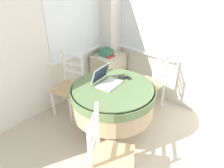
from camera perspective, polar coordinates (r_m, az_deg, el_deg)
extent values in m
cube|color=white|center=(3.63, -9.75, 18.40)|extent=(1.10, 0.01, 1.42)
cube|color=white|center=(3.82, -8.53, 7.74)|extent=(1.18, 0.07, 0.02)
cube|color=white|center=(3.70, 9.51, 18.64)|extent=(0.01, 1.10, 1.42)
cube|color=white|center=(3.89, 8.37, 8.13)|extent=(0.07, 1.18, 0.02)
cube|color=white|center=(4.05, -0.39, 16.91)|extent=(0.28, 0.28, 2.55)
cylinder|color=#4C3D2D|center=(3.26, 0.24, -12.13)|extent=(0.36, 0.36, 0.03)
cylinder|color=#4C3D2D|center=(3.02, 0.25, -6.90)|extent=(0.11, 0.11, 0.72)
cylinder|color=tan|center=(2.92, 0.26, -4.16)|extent=(1.09, 1.09, 0.37)
cylinder|color=#607A4C|center=(2.85, 0.26, -2.06)|extent=(1.11, 1.11, 0.11)
cylinder|color=#607A4C|center=(2.82, 0.27, -0.95)|extent=(1.06, 1.06, 0.02)
cube|color=silver|center=(2.86, -0.65, -0.04)|extent=(0.35, 0.26, 0.02)
cube|color=silver|center=(2.86, -0.90, 0.22)|extent=(0.30, 0.17, 0.00)
cube|color=silver|center=(2.87, -3.00, 2.74)|extent=(0.34, 0.11, 0.21)
cube|color=#192338|center=(2.87, -2.92, 2.74)|extent=(0.30, 0.10, 0.19)
ellipsoid|color=black|center=(3.00, 2.70, 1.89)|extent=(0.07, 0.10, 0.05)
cube|color=black|center=(3.02, 4.31, 1.63)|extent=(0.08, 0.11, 0.01)
cube|color=black|center=(3.02, 4.32, 1.73)|extent=(0.06, 0.08, 0.00)
cube|color=tan|center=(3.47, -11.45, -1.12)|extent=(0.51, 0.49, 0.02)
cube|color=white|center=(3.57, -15.05, -4.99)|extent=(0.04, 0.04, 0.43)
cube|color=white|center=(3.38, -10.62, -6.56)|extent=(0.04, 0.04, 0.43)
cube|color=white|center=(3.80, -11.49, -2.11)|extent=(0.04, 0.04, 0.43)
cube|color=white|center=(3.63, -7.19, -3.42)|extent=(0.04, 0.04, 0.43)
cube|color=white|center=(3.56, -12.31, 4.72)|extent=(0.04, 0.04, 0.53)
cube|color=white|center=(3.37, -7.73, 3.69)|extent=(0.04, 0.04, 0.53)
cube|color=white|center=(3.38, -10.38, 7.29)|extent=(0.11, 0.33, 0.04)
cube|color=white|center=(3.44, -10.17, 5.17)|extent=(0.11, 0.33, 0.04)
cube|color=white|center=(3.50, -9.97, 3.13)|extent=(0.11, 0.33, 0.04)
cube|color=tan|center=(3.57, 9.45, 0.09)|extent=(0.40, 0.44, 0.02)
cube|color=white|center=(3.89, 8.36, -0.92)|extent=(0.04, 0.04, 0.43)
cube|color=white|center=(3.66, 5.24, -2.93)|extent=(0.04, 0.04, 0.43)
cube|color=white|center=(3.73, 13.01, -2.96)|extent=(0.04, 0.04, 0.43)
cube|color=white|center=(3.49, 10.06, -5.23)|extent=(0.04, 0.04, 0.43)
cube|color=white|center=(3.49, 13.95, 3.95)|extent=(0.03, 0.03, 0.53)
cube|color=white|center=(3.22, 10.85, 2.06)|extent=(0.03, 0.03, 0.53)
cube|color=white|center=(3.27, 12.85, 6.18)|extent=(0.34, 0.03, 0.04)
cube|color=white|center=(3.33, 12.58, 4.02)|extent=(0.34, 0.03, 0.04)
cube|color=white|center=(3.39, 12.32, 1.93)|extent=(0.34, 0.03, 0.04)
cube|color=tan|center=(2.36, 0.20, -18.52)|extent=(0.56, 0.57, 0.02)
cube|color=white|center=(2.63, 5.07, -19.43)|extent=(0.05, 0.05, 0.43)
cube|color=white|center=(2.66, -3.43, -18.51)|extent=(0.05, 0.05, 0.43)
cube|color=white|center=(2.07, -5.88, -16.30)|extent=(0.04, 0.04, 0.53)
cube|color=white|center=(2.31, -3.82, -10.28)|extent=(0.04, 0.04, 0.53)
cube|color=white|center=(2.05, -5.02, -9.04)|extent=(0.30, 0.20, 0.04)
cube|color=white|center=(2.14, -4.86, -11.90)|extent=(0.30, 0.20, 0.04)
cube|color=white|center=(2.24, -4.70, -14.51)|extent=(0.30, 0.20, 0.04)
cube|color=beige|center=(4.18, -0.89, 3.45)|extent=(0.57, 0.42, 0.65)
cube|color=beige|center=(4.04, -0.93, 7.67)|extent=(0.59, 0.45, 0.02)
cube|color=beige|center=(3.96, 1.40, 5.31)|extent=(0.50, 0.01, 0.18)
sphere|color=olive|center=(3.96, 1.49, 5.27)|extent=(0.02, 0.02, 0.02)
cube|color=beige|center=(4.06, 1.36, 2.54)|extent=(0.50, 0.01, 0.18)
sphere|color=olive|center=(4.05, 1.45, 2.51)|extent=(0.02, 0.02, 0.02)
cube|color=beige|center=(4.16, 1.33, -0.09)|extent=(0.50, 0.01, 0.18)
sphere|color=olive|center=(4.16, 1.41, -0.13)|extent=(0.02, 0.02, 0.02)
cube|color=#387A5B|center=(3.96, -1.48, 8.25)|extent=(0.19, 0.19, 0.12)
cube|color=#BC3338|center=(3.95, -1.11, 7.43)|extent=(0.16, 0.22, 0.02)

